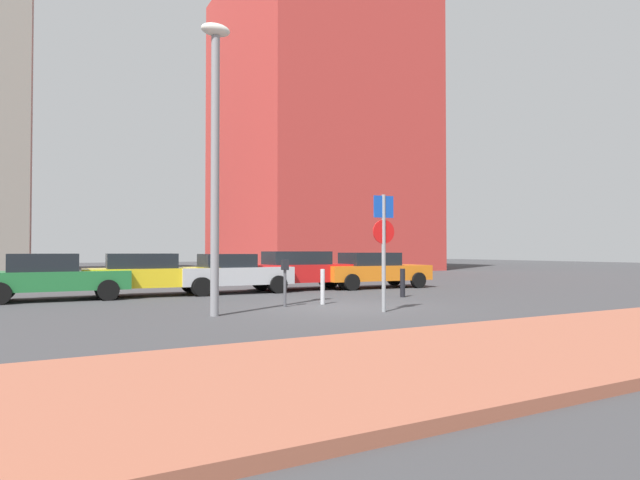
{
  "coord_description": "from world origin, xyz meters",
  "views": [
    {
      "loc": [
        -7.17,
        -12.1,
        1.53
      ],
      "look_at": [
        0.79,
        2.58,
        1.87
      ],
      "focal_mm": 29.31,
      "sensor_mm": 36.0,
      "label": 1
    }
  ],
  "objects_px": {
    "parking_sign_post": "(384,238)",
    "street_lamp": "(215,143)",
    "parking_meter": "(285,276)",
    "parked_car_green": "(53,276)",
    "parked_car_orange": "(373,270)",
    "parked_car_red": "(301,269)",
    "parked_car_silver": "(232,273)",
    "traffic_bollard_mid": "(323,287)",
    "parked_car_yellow": "(149,274)",
    "traffic_bollard_near": "(403,283)"
  },
  "relations": [
    {
      "from": "parked_car_silver",
      "to": "parked_car_orange",
      "type": "xyz_separation_m",
      "value": [
        5.96,
        -0.21,
        0.02
      ]
    },
    {
      "from": "parked_car_silver",
      "to": "parking_sign_post",
      "type": "height_order",
      "value": "parking_sign_post"
    },
    {
      "from": "parked_car_orange",
      "to": "parked_car_red",
      "type": "bearing_deg",
      "value": 170.5
    },
    {
      "from": "street_lamp",
      "to": "parked_car_red",
      "type": "bearing_deg",
      "value": 49.73
    },
    {
      "from": "parked_car_yellow",
      "to": "parked_car_silver",
      "type": "distance_m",
      "value": 2.88
    },
    {
      "from": "parking_sign_post",
      "to": "traffic_bollard_near",
      "type": "height_order",
      "value": "parking_sign_post"
    },
    {
      "from": "parked_car_green",
      "to": "parked_car_red",
      "type": "height_order",
      "value": "parked_car_red"
    },
    {
      "from": "parked_car_red",
      "to": "traffic_bollard_mid",
      "type": "distance_m",
      "value": 5.64
    },
    {
      "from": "parked_car_green",
      "to": "parked_car_orange",
      "type": "relative_size",
      "value": 0.91
    },
    {
      "from": "parked_car_silver",
      "to": "parking_sign_post",
      "type": "bearing_deg",
      "value": -79.04
    },
    {
      "from": "street_lamp",
      "to": "parked_car_orange",
      "type": "bearing_deg",
      "value": 34.81
    },
    {
      "from": "parking_meter",
      "to": "street_lamp",
      "type": "distance_m",
      "value": 4.08
    },
    {
      "from": "parked_car_silver",
      "to": "street_lamp",
      "type": "relative_size",
      "value": 0.59
    },
    {
      "from": "parked_car_silver",
      "to": "parking_sign_post",
      "type": "xyz_separation_m",
      "value": [
        1.42,
        -7.34,
        1.12
      ]
    },
    {
      "from": "parking_sign_post",
      "to": "street_lamp",
      "type": "xyz_separation_m",
      "value": [
        -3.96,
        1.22,
        2.22
      ]
    },
    {
      "from": "parking_meter",
      "to": "parked_car_green",
      "type": "bearing_deg",
      "value": 136.95
    },
    {
      "from": "parked_car_red",
      "to": "traffic_bollard_near",
      "type": "height_order",
      "value": "parked_car_red"
    },
    {
      "from": "parked_car_silver",
      "to": "traffic_bollard_near",
      "type": "height_order",
      "value": "parked_car_silver"
    },
    {
      "from": "parked_car_red",
      "to": "traffic_bollard_mid",
      "type": "xyz_separation_m",
      "value": [
        -1.94,
        -5.29,
        -0.29
      ]
    },
    {
      "from": "parked_car_green",
      "to": "parking_sign_post",
      "type": "height_order",
      "value": "parking_sign_post"
    },
    {
      "from": "street_lamp",
      "to": "traffic_bollard_mid",
      "type": "bearing_deg",
      "value": 17.86
    },
    {
      "from": "parked_car_yellow",
      "to": "street_lamp",
      "type": "distance_m",
      "value": 7.14
    },
    {
      "from": "parked_car_silver",
      "to": "parked_car_green",
      "type": "bearing_deg",
      "value": 179.58
    },
    {
      "from": "parking_meter",
      "to": "traffic_bollard_mid",
      "type": "height_order",
      "value": "parking_meter"
    },
    {
      "from": "parked_car_green",
      "to": "parked_car_red",
      "type": "bearing_deg",
      "value": 1.72
    },
    {
      "from": "parked_car_silver",
      "to": "parking_meter",
      "type": "relative_size",
      "value": 3.17
    },
    {
      "from": "parking_sign_post",
      "to": "parked_car_green",
      "type": "bearing_deg",
      "value": 134.22
    },
    {
      "from": "parking_sign_post",
      "to": "traffic_bollard_mid",
      "type": "bearing_deg",
      "value": 100.92
    },
    {
      "from": "parking_meter",
      "to": "traffic_bollard_near",
      "type": "xyz_separation_m",
      "value": [
        4.65,
        0.86,
        -0.37
      ]
    },
    {
      "from": "parked_car_yellow",
      "to": "parked_car_orange",
      "type": "height_order",
      "value": "parked_car_orange"
    },
    {
      "from": "parked_car_green",
      "to": "traffic_bollard_mid",
      "type": "bearing_deg",
      "value": -36.79
    },
    {
      "from": "parked_car_yellow",
      "to": "traffic_bollard_near",
      "type": "xyz_separation_m",
      "value": [
        7.26,
        -4.43,
        -0.29
      ]
    },
    {
      "from": "parked_car_red",
      "to": "parked_car_silver",
      "type": "bearing_deg",
      "value": -174.04
    },
    {
      "from": "parked_car_green",
      "to": "parking_sign_post",
      "type": "bearing_deg",
      "value": -45.78
    },
    {
      "from": "street_lamp",
      "to": "traffic_bollard_mid",
      "type": "height_order",
      "value": "street_lamp"
    },
    {
      "from": "parked_car_green",
      "to": "street_lamp",
      "type": "height_order",
      "value": "street_lamp"
    },
    {
      "from": "street_lamp",
      "to": "parking_sign_post",
      "type": "bearing_deg",
      "value": -17.1
    },
    {
      "from": "traffic_bollard_near",
      "to": "traffic_bollard_mid",
      "type": "height_order",
      "value": "traffic_bollard_mid"
    },
    {
      "from": "parked_car_yellow",
      "to": "traffic_bollard_near",
      "type": "distance_m",
      "value": 8.51
    },
    {
      "from": "parking_sign_post",
      "to": "traffic_bollard_mid",
      "type": "height_order",
      "value": "parking_sign_post"
    },
    {
      "from": "parking_sign_post",
      "to": "parking_meter",
      "type": "height_order",
      "value": "parking_sign_post"
    },
    {
      "from": "parking_sign_post",
      "to": "parked_car_yellow",
      "type": "bearing_deg",
      "value": 119.68
    },
    {
      "from": "parked_car_green",
      "to": "parking_sign_post",
      "type": "relative_size",
      "value": 1.45
    },
    {
      "from": "parked_car_orange",
      "to": "parked_car_silver",
      "type": "bearing_deg",
      "value": 177.99
    },
    {
      "from": "parked_car_green",
      "to": "parked_car_yellow",
      "type": "height_order",
      "value": "parked_car_green"
    },
    {
      "from": "parked_car_green",
      "to": "parking_meter",
      "type": "xyz_separation_m",
      "value": [
        5.5,
        -5.14,
        0.1
      ]
    },
    {
      "from": "parked_car_red",
      "to": "parking_meter",
      "type": "xyz_separation_m",
      "value": [
        -3.16,
        -5.4,
        0.04
      ]
    },
    {
      "from": "parked_car_orange",
      "to": "parking_meter",
      "type": "distance_m",
      "value": 7.91
    },
    {
      "from": "parked_car_silver",
      "to": "street_lamp",
      "type": "bearing_deg",
      "value": -112.52
    },
    {
      "from": "parking_sign_post",
      "to": "parking_meter",
      "type": "xyz_separation_m",
      "value": [
        -1.68,
        2.24,
        -1.01
      ]
    }
  ]
}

